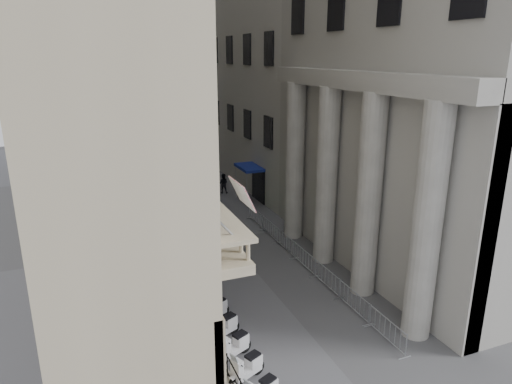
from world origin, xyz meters
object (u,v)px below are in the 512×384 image
security_tent (168,204)px  pedestrian_b (223,183)px  street_lamp (164,172)px  info_kiosk (159,228)px  pedestrian_a (216,186)px

security_tent → pedestrian_b: security_tent is taller
street_lamp → pedestrian_b: bearing=38.9°
info_kiosk → pedestrian_a: (6.29, 8.37, -0.09)m
security_tent → info_kiosk: security_tent is taller
info_kiosk → pedestrian_b: (7.09, 8.81, -0.07)m
security_tent → pedestrian_a: 10.51m
info_kiosk → pedestrian_a: bearing=35.6°
security_tent → pedestrian_b: size_ratio=2.15×
pedestrian_b → info_kiosk: bearing=73.0°
security_tent → pedestrian_a: size_ratio=2.22×
security_tent → info_kiosk: (-0.59, 0.30, -1.61)m
street_lamp → pedestrian_a: 10.61m
street_lamp → pedestrian_a: street_lamp is taller
street_lamp → pedestrian_b: (6.55, 8.56, -3.67)m
pedestrian_a → info_kiosk: bearing=51.2°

